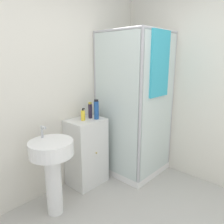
# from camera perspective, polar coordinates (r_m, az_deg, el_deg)

# --- Properties ---
(wall_back) EXTENTS (6.40, 0.06, 2.50)m
(wall_back) POSITION_cam_1_polar(r_m,az_deg,el_deg) (2.58, -19.64, 4.43)
(wall_back) COLOR silver
(wall_back) RESTS_ON ground_plane
(shower_enclosure) EXTENTS (0.80, 0.83, 1.98)m
(shower_enclosure) POSITION_cam_1_polar(r_m,az_deg,el_deg) (3.13, 6.21, -5.42)
(shower_enclosure) COLOR white
(shower_enclosure) RESTS_ON ground_plane
(vanity_cabinet) EXTENTS (0.46, 0.38, 0.88)m
(vanity_cabinet) POSITION_cam_1_polar(r_m,az_deg,el_deg) (2.93, -6.68, -10.29)
(vanity_cabinet) COLOR silver
(vanity_cabinet) RESTS_ON ground_plane
(sink) EXTENTS (0.45, 0.45, 0.96)m
(sink) POSITION_cam_1_polar(r_m,az_deg,el_deg) (2.39, -15.34, -12.61)
(sink) COLOR white
(sink) RESTS_ON ground_plane
(soap_dispenser) EXTENTS (0.05, 0.05, 0.16)m
(soap_dispenser) POSITION_cam_1_polar(r_m,az_deg,el_deg) (2.73, -7.58, -0.85)
(soap_dispenser) COLOR yellow
(soap_dispenser) RESTS_ON vanity_cabinet
(shampoo_bottle_tall_black) EXTENTS (0.05, 0.05, 0.21)m
(shampoo_bottle_tall_black) POSITION_cam_1_polar(r_m,az_deg,el_deg) (2.82, -5.73, 0.42)
(shampoo_bottle_tall_black) COLOR #281E33
(shampoo_bottle_tall_black) RESTS_ON vanity_cabinet
(shampoo_bottle_blue) EXTENTS (0.06, 0.06, 0.25)m
(shampoo_bottle_blue) POSITION_cam_1_polar(r_m,az_deg,el_deg) (2.76, -4.11, 0.65)
(shampoo_bottle_blue) COLOR #1E4C93
(shampoo_bottle_blue) RESTS_ON vanity_cabinet
(lotion_bottle_white) EXTENTS (0.04, 0.04, 0.15)m
(lotion_bottle_white) POSITION_cam_1_polar(r_m,az_deg,el_deg) (2.84, -7.54, -0.30)
(lotion_bottle_white) COLOR white
(lotion_bottle_white) RESTS_ON vanity_cabinet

